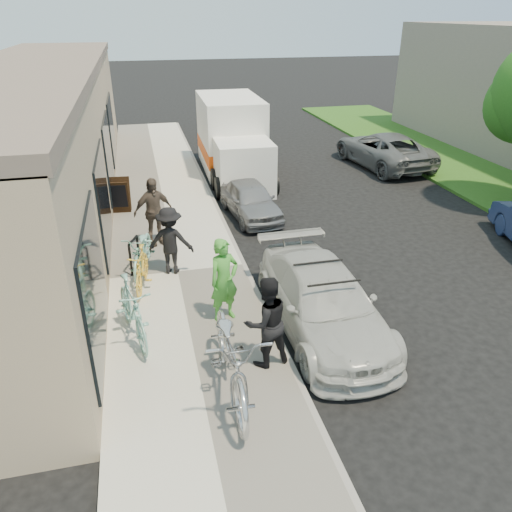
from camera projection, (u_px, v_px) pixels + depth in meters
ground at (302, 341)px, 9.23m from camera, size 120.00×120.00×0.00m
sidewalk at (178, 274)px, 11.40m from camera, size 3.00×34.00×0.15m
curb at (244, 267)px, 11.73m from camera, size 0.12×34.00×0.13m
storefront at (42, 142)px, 14.18m from camera, size 3.60×20.00×4.22m
bike_rack at (134, 252)px, 11.21m from camera, size 0.23×0.52×0.78m
sandwich_board at (119, 196)px, 14.51m from camera, size 0.65×0.66×0.98m
sedan_white at (323, 301)px, 9.31m from camera, size 1.78×4.25×1.27m
sedan_silver at (250, 200)px, 14.58m from camera, size 1.52×3.18×1.05m
moving_truck at (233, 142)px, 18.14m from camera, size 2.20×5.57×2.71m
far_car_gray at (383, 149)px, 19.34m from camera, size 2.64×4.90×1.31m
tandem_bike at (232, 355)px, 7.50m from camera, size 0.97×2.61×1.36m
woman_rider at (224, 280)px, 9.29m from camera, size 0.71×0.60×1.65m
man_standing at (266, 322)px, 8.09m from camera, size 0.89×0.76×1.60m
cruiser_bike_a at (132, 311)px, 8.83m from camera, size 0.94×1.94×1.13m
cruiser_bike_b at (143, 251)px, 11.20m from camera, size 1.01×1.96×0.98m
cruiser_bike_c at (142, 269)px, 10.50m from camera, size 0.67×1.54×0.90m
bystander_a at (170, 241)px, 11.01m from camera, size 1.12×0.82×1.55m
bystander_b at (153, 212)px, 12.36m from camera, size 1.10×0.75×1.73m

